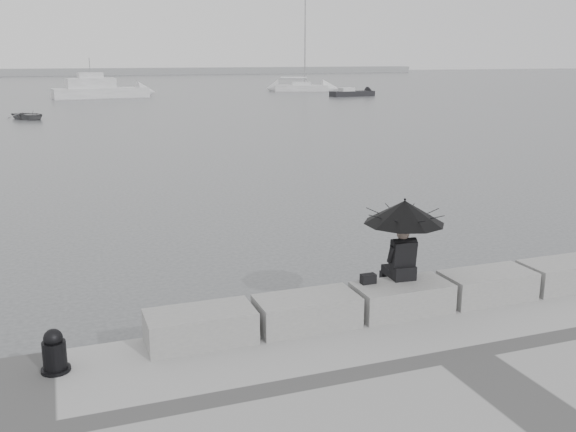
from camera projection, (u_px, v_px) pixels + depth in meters
name	position (u px, v px, depth m)	size (l,w,h in m)	color
ground	(387.00, 329.00, 11.23)	(360.00, 360.00, 0.00)	#434548
stone_block_far_left	(200.00, 327.00, 9.51)	(1.60, 0.80, 0.50)	slate
stone_block_left	(307.00, 312.00, 10.07)	(1.60, 0.80, 0.50)	slate
stone_block_centre	(402.00, 298.00, 10.64)	(1.60, 0.80, 0.50)	slate
stone_block_right	(487.00, 286.00, 11.21)	(1.60, 0.80, 0.50)	slate
stone_block_far_right	(564.00, 275.00, 11.77)	(1.60, 0.80, 0.50)	slate
seated_person	(404.00, 219.00, 10.58)	(1.35, 1.35, 1.39)	black
bag	(368.00, 279.00, 10.58)	(0.25, 0.14, 0.16)	black
mooring_bollard	(55.00, 354.00, 8.62)	(0.39, 0.39, 0.62)	black
distant_landmass	(34.00, 72.00, 149.00)	(180.00, 8.00, 2.80)	gray
sailboat_right	(301.00, 87.00, 85.46)	(7.35, 4.63, 12.90)	white
motor_cruiser	(101.00, 90.00, 71.84)	(10.58, 3.90, 4.50)	white
small_motorboat	(352.00, 93.00, 74.92)	(5.52, 2.27, 1.10)	black
dinghy	(29.00, 116.00, 47.86)	(3.36, 1.42, 0.57)	gray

